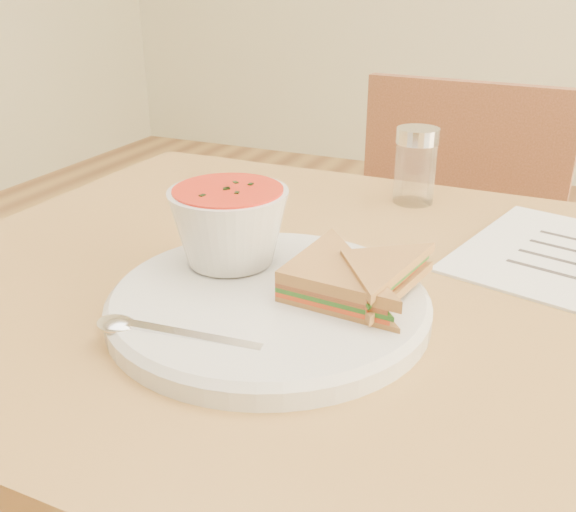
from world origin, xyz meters
The scene contains 7 objects.
chair_far centered at (-0.06, 0.47, 0.43)m, with size 0.38×0.38×0.86m, color brown, non-canonical shape.
plate centered at (-0.09, -0.09, 0.76)m, with size 0.29×0.29×0.02m, color silver, non-canonical shape.
soup_bowl centered at (-0.15, -0.05, 0.81)m, with size 0.11×0.11×0.08m, color silver, non-canonical shape.
sandwich_half_a centered at (-0.08, -0.11, 0.78)m, with size 0.11×0.11×0.03m, color #BC8142, non-canonical shape.
sandwich_half_b centered at (-0.04, -0.05, 0.79)m, with size 0.09×0.09×0.03m, color #BC8142, non-canonical shape.
spoon centered at (-0.13, -0.19, 0.77)m, with size 0.18×0.04×0.01m, color silver, non-canonical shape.
condiment_shaker centered at (-0.05, 0.26, 0.80)m, with size 0.06×0.06×0.10m, color silver, non-canonical shape.
Camera 1 is at (0.14, -0.55, 1.04)m, focal length 40.00 mm.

